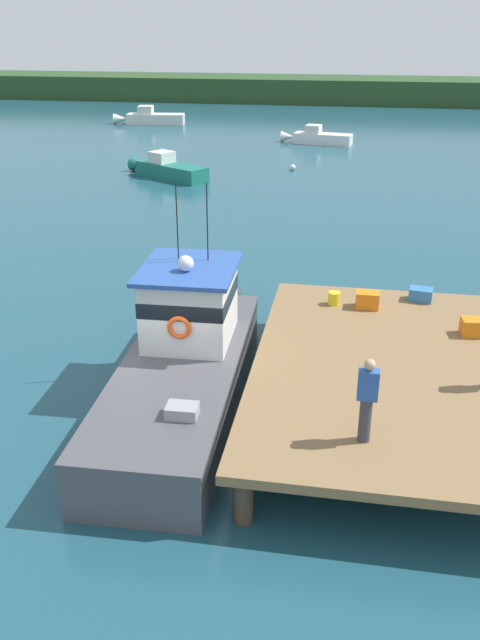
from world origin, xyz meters
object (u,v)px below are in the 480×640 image
moored_boat_far_left (167,169)px  moored_boat_outer_mooring (151,118)px  main_fishing_boat (186,358)px  moored_boat_near_channel (318,137)px  crate_stack_mid_dock (367,300)px  bait_bucket (334,298)px  crate_stack_near_edge (421,294)px  mooring_buoy_channel_marker (293,167)px  crate_single_by_cleat (474,327)px  deckhand_further_back (367,399)px

moored_boat_far_left → moored_boat_outer_mooring: size_ratio=0.88×
main_fishing_boat → moored_boat_near_channel: (0.69, 35.32, -0.57)m
crate_stack_mid_dock → moored_boat_far_left: bearing=119.0°
bait_bucket → main_fishing_boat: bearing=-134.2°
main_fishing_boat → crate_stack_near_edge: bearing=35.9°
moored_boat_far_left → mooring_buoy_channel_marker: moored_boat_far_left is taller
crate_single_by_cleat → bait_bucket: crate_single_by_cleat is taller
crate_single_by_cleat → moored_boat_near_channel: (-5.89, 33.35, -0.96)m
crate_single_by_cleat → deckhand_further_back: size_ratio=0.37×
crate_single_by_cleat → mooring_buoy_channel_marker: crate_single_by_cleat is taller
main_fishing_boat → deckhand_further_back: main_fishing_boat is taller
crate_stack_near_edge → deckhand_further_back: (-1.46, -6.89, 0.69)m
main_fishing_boat → deckhand_further_back: size_ratio=6.04×
main_fishing_boat → crate_stack_mid_dock: (4.08, 3.24, 0.41)m
crate_stack_near_edge → bait_bucket: bearing=-163.7°
main_fishing_boat → moored_boat_outer_mooring: (-13.65, 42.46, -0.49)m
bait_bucket → mooring_buoy_channel_marker: bait_bucket is taller
crate_stack_mid_dock → moored_boat_far_left: (-10.89, 19.63, -0.94)m
crate_stack_mid_dock → crate_single_by_cleat: size_ratio=1.00×
mooring_buoy_channel_marker → crate_single_by_cleat: bearing=-74.4°
mooring_buoy_channel_marker → bait_bucket: bearing=-81.6°
bait_bucket → moored_boat_near_channel: (-2.52, 32.02, -0.93)m
crate_single_by_cleat → moored_boat_outer_mooring: size_ratio=0.10×
main_fishing_boat → moored_boat_outer_mooring: 44.60m
crate_single_by_cleat → mooring_buoy_channel_marker: size_ratio=1.77×
deckhand_further_back → mooring_buoy_channel_marker: bearing=98.2°
bait_bucket → mooring_buoy_channel_marker: size_ratio=1.00×
crate_stack_near_edge → moored_boat_outer_mooring: bearing=116.4°
main_fishing_boat → crate_stack_mid_dock: size_ratio=16.42×
main_fishing_boat → crate_stack_near_edge: (5.49, 3.97, 0.36)m
deckhand_further_back → moored_boat_outer_mooring: deckhand_further_back is taller
main_fishing_boat → mooring_buoy_channel_marker: main_fishing_boat is taller
moored_boat_near_channel → moored_boat_outer_mooring: (-14.35, 7.14, 0.07)m
crate_stack_near_edge → bait_bucket: same height
bait_bucket → deckhand_further_back: deckhand_further_back is taller
crate_stack_near_edge → deckhand_further_back: deckhand_further_back is taller
main_fishing_boat → bait_bucket: main_fishing_boat is taller
crate_single_by_cleat → moored_boat_near_channel: crate_single_by_cleat is taller
deckhand_further_back → moored_boat_near_channel: bearing=95.0°
deckhand_further_back → moored_boat_far_left: 28.02m
mooring_buoy_channel_marker → crate_stack_near_edge: bearing=-75.7°
crate_stack_near_edge → moored_boat_near_channel: crate_stack_near_edge is taller
bait_bucket → deckhand_further_back: bearing=-82.6°
crate_stack_mid_dock → crate_stack_near_edge: (1.41, 0.73, -0.04)m
crate_stack_mid_dock → moored_boat_near_channel: crate_stack_mid_dock is taller
main_fishing_boat → crate_stack_near_edge: 6.78m
moored_boat_near_channel → bait_bucket: bearing=-85.5°
crate_single_by_cleat → mooring_buoy_channel_marker: bearing=105.6°
main_fishing_boat → crate_stack_near_edge: size_ratio=16.42×
main_fishing_boat → crate_stack_mid_dock: 5.22m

